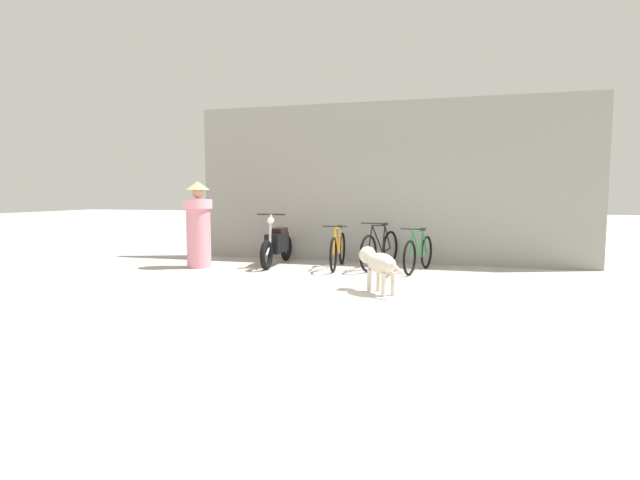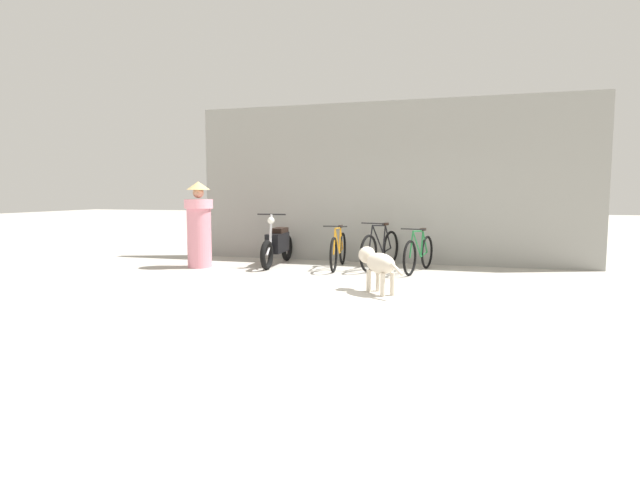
# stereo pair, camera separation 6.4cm
# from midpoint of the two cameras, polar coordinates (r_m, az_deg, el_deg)

# --- Properties ---
(ground_plane) EXTENTS (60.00, 60.00, 0.00)m
(ground_plane) POSITION_cam_midpoint_polar(r_m,az_deg,el_deg) (7.35, 3.20, -6.20)
(ground_plane) COLOR #ADA89E
(shop_wall_back) EXTENTS (8.35, 0.20, 3.36)m
(shop_wall_back) POSITION_cam_midpoint_polar(r_m,az_deg,el_deg) (10.66, 7.39, 6.48)
(shop_wall_back) COLOR gray
(shop_wall_back) RESTS_ON ground
(bicycle_0) EXTENTS (0.46, 1.73, 0.86)m
(bicycle_0) POSITION_cam_midpoint_polar(r_m,az_deg,el_deg) (9.80, 1.88, -1.17)
(bicycle_0) COLOR black
(bicycle_0) RESTS_ON ground
(bicycle_1) EXTENTS (0.57, 1.70, 0.92)m
(bicycle_1) POSITION_cam_midpoint_polar(r_m,az_deg,el_deg) (9.79, 6.67, -1.09)
(bicycle_1) COLOR black
(bicycle_1) RESTS_ON ground
(bicycle_2) EXTENTS (0.52, 1.60, 0.84)m
(bicycle_2) POSITION_cam_midpoint_polar(r_m,az_deg,el_deg) (9.50, 11.00, -1.53)
(bicycle_2) COLOR black
(bicycle_2) RESTS_ON ground
(motorcycle) EXTENTS (0.58, 1.89, 1.07)m
(motorcycle) POSITION_cam_midpoint_polar(r_m,az_deg,el_deg) (10.22, -5.12, -0.53)
(motorcycle) COLOR black
(motorcycle) RESTS_ON ground
(stray_dog) EXTENTS (0.82, 0.85, 0.66)m
(stray_dog) POSITION_cam_midpoint_polar(r_m,az_deg,el_deg) (7.41, 6.39, -2.60)
(stray_dog) COLOR beige
(stray_dog) RESTS_ON ground
(person_in_robes) EXTENTS (0.65, 0.65, 1.70)m
(person_in_robes) POSITION_cam_midpoint_polar(r_m,az_deg,el_deg) (10.14, -13.90, 1.77)
(person_in_robes) COLOR pink
(person_in_robes) RESTS_ON ground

